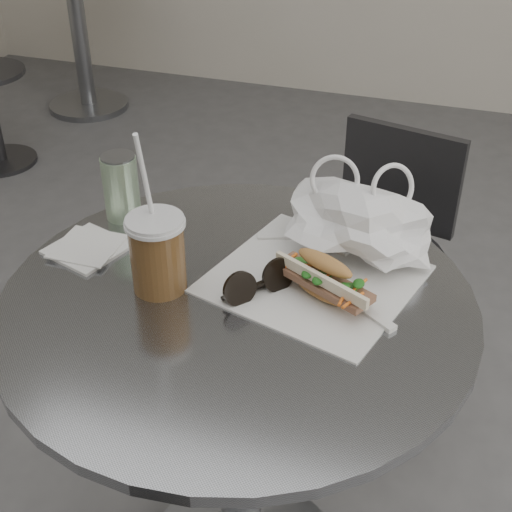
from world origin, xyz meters
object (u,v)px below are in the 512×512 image
(iced_coffee, at_px, (157,252))
(bg_table, at_px, (77,17))
(cafe_table, at_px, (239,418))
(chair_far, at_px, (368,293))
(banh_mi, at_px, (323,278))
(drink_can, at_px, (121,187))
(sunglasses, at_px, (258,284))

(iced_coffee, bearing_deg, bg_table, 123.66)
(cafe_table, height_order, chair_far, cafe_table)
(chair_far, relative_size, banh_mi, 3.27)
(cafe_table, xyz_separation_m, chair_far, (0.13, 0.63, -0.14))
(drink_can, bearing_deg, banh_mi, -17.10)
(chair_far, relative_size, drink_can, 5.82)
(bg_table, bearing_deg, banh_mi, -51.29)
(iced_coffee, height_order, sunglasses, iced_coffee)
(chair_far, bearing_deg, banh_mi, 103.50)
(chair_far, bearing_deg, iced_coffee, 81.80)
(chair_far, bearing_deg, sunglasses, 94.46)
(banh_mi, xyz_separation_m, iced_coffee, (-0.26, -0.05, 0.03))
(cafe_table, xyz_separation_m, iced_coffee, (-0.13, -0.01, 0.34))
(banh_mi, bearing_deg, sunglasses, -137.72)
(banh_mi, height_order, iced_coffee, iced_coffee)
(cafe_table, distance_m, chair_far, 0.66)
(iced_coffee, relative_size, drink_can, 2.21)
(iced_coffee, relative_size, sunglasses, 2.46)
(cafe_table, relative_size, sunglasses, 6.78)
(chair_far, bearing_deg, bg_table, -28.88)
(bg_table, xyz_separation_m, iced_coffee, (1.47, -2.21, 0.34))
(cafe_table, height_order, iced_coffee, iced_coffee)
(chair_far, relative_size, iced_coffee, 2.64)
(iced_coffee, bearing_deg, drink_can, 130.82)
(cafe_table, bearing_deg, banh_mi, 18.86)
(cafe_table, xyz_separation_m, bg_table, (-1.60, 2.20, -0.00))
(bg_table, relative_size, drink_can, 5.91)
(banh_mi, bearing_deg, drink_can, -170.39)
(banh_mi, xyz_separation_m, sunglasses, (-0.10, -0.03, -0.01))
(cafe_table, relative_size, banh_mi, 3.42)
(bg_table, xyz_separation_m, chair_far, (1.73, -1.57, -0.14))
(bg_table, bearing_deg, drink_can, -57.05)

